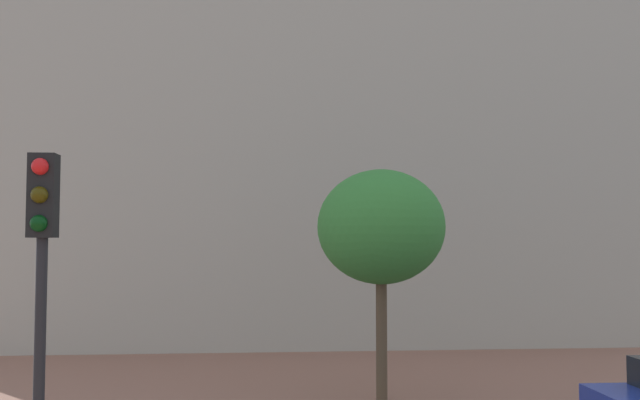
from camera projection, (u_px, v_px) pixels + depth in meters
landmark_building at (294, 71)px, 31.18m from camera, size 27.11×13.21×39.50m
traffic_light_pole at (41, 289)px, 7.41m from camera, size 0.28×0.34×4.78m
tree_curb_far at (381, 228)px, 16.29m from camera, size 2.98×2.98×5.52m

